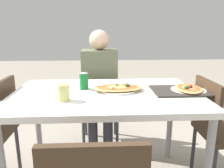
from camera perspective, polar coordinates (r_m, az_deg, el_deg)
dining_table at (r=1.59m, az=-1.65°, el=-4.77°), size 1.34×0.85×0.77m
chair_far_seated at (r=2.37m, az=-3.14°, el=-3.51°), size 0.40×0.40×0.86m
chair_side_right at (r=1.88m, az=26.22°, el=-10.01°), size 0.40×0.40×0.86m
person_seated at (r=2.21m, az=-3.22°, el=0.95°), size 0.35×0.30×1.21m
pizza_main at (r=1.61m, az=1.64°, el=-1.11°), size 0.38×0.26×0.06m
soda_can at (r=1.66m, az=-7.35°, el=0.75°), size 0.07×0.07×0.12m
drink_glass at (r=1.42m, az=-12.62°, el=-2.21°), size 0.08×0.08×0.11m
serving_tray at (r=1.67m, az=17.00°, el=-1.66°), size 0.38×0.29×0.01m
pizza_second at (r=1.69m, az=19.27°, el=-1.20°), size 0.25×0.31×0.06m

